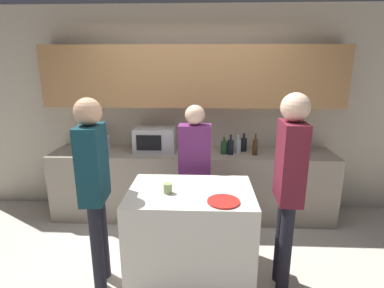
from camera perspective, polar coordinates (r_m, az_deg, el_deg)
The scene contains 17 objects.
ground_plane at distance 3.03m, azimuth -1.17°, elevation -25.78°, with size 14.00×14.00×0.00m, color beige.
back_wall at distance 3.97m, azimuth 0.23°, elevation 8.66°, with size 6.40×0.40×2.70m.
back_counter at distance 3.99m, azimuth 0.06°, elevation -7.63°, with size 3.60×0.62×0.88m.
kitchen_island at distance 2.85m, azimuth -0.23°, elevation -17.28°, with size 1.09×0.74×0.92m.
microwave at distance 3.91m, azimuth -7.01°, elevation 0.94°, with size 0.52×0.39×0.30m.
toaster at distance 4.12m, azimuth -17.26°, elevation 0.21°, with size 0.26×0.16×0.18m.
potted_plant at distance 4.04m, azimuth 20.07°, elevation 1.27°, with size 0.14×0.14×0.40m.
bottle_0 at distance 3.77m, azimuth 6.11°, elevation -0.61°, with size 0.08×0.08×0.22m.
bottle_1 at distance 3.75m, azimuth 7.35°, elevation -0.53°, with size 0.08×0.08×0.25m.
bottle_2 at distance 3.85m, azimuth 8.75°, elevation -0.33°, with size 0.08×0.08×0.23m.
bottle_3 at distance 3.92m, azimuth 9.80°, elevation -0.05°, with size 0.08×0.08×0.24m.
bottle_4 at distance 3.77m, azimuth 11.90°, elevation -0.54°, with size 0.06×0.06×0.27m.
plate_on_island at distance 2.43m, azimuth 6.01°, elevation -10.83°, with size 0.26×0.26×0.01m.
cup_0 at distance 2.57m, azimuth -4.64°, elevation -8.41°, with size 0.08×0.08×0.09m.
person_left at distance 2.64m, azimuth 18.02°, elevation -6.10°, with size 0.23×0.35×1.77m.
person_center at distance 2.70m, azimuth -18.18°, elevation -6.34°, with size 0.23×0.35×1.72m.
person_right at distance 3.21m, azimuth 0.55°, elevation -4.03°, with size 0.34×0.21×1.58m.
Camera 1 is at (0.15, -2.29, 1.98)m, focal length 28.00 mm.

